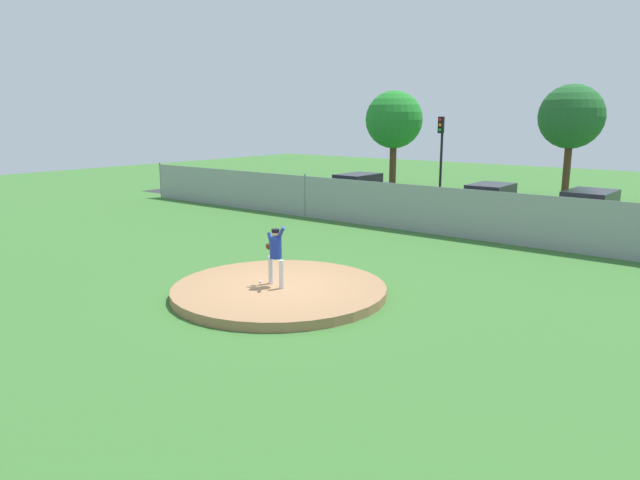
# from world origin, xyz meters

# --- Properties ---
(ground_plane) EXTENTS (80.00, 80.00, 0.00)m
(ground_plane) POSITION_xyz_m (0.00, 6.00, 0.00)
(ground_plane) COLOR #386B2D
(asphalt_strip) EXTENTS (44.00, 7.00, 0.01)m
(asphalt_strip) POSITION_xyz_m (0.00, 14.50, 0.00)
(asphalt_strip) COLOR #2B2B2D
(asphalt_strip) RESTS_ON ground_plane
(pitchers_mound) EXTENTS (5.77, 5.77, 0.25)m
(pitchers_mound) POSITION_xyz_m (0.00, 0.00, 0.12)
(pitchers_mound) COLOR #99704C
(pitchers_mound) RESTS_ON ground_plane
(pitcher_youth) EXTENTS (0.78, 0.32, 1.68)m
(pitcher_youth) POSITION_xyz_m (-0.07, -0.06, 1.21)
(pitcher_youth) COLOR silver
(pitcher_youth) RESTS_ON pitchers_mound
(baseball) EXTENTS (0.07, 0.07, 0.07)m
(baseball) POSITION_xyz_m (-0.61, -0.11, 0.28)
(baseball) COLOR white
(baseball) RESTS_ON pitchers_mound
(chainlink_fence) EXTENTS (37.04, 0.07, 2.06)m
(chainlink_fence) POSITION_xyz_m (0.00, 10.00, 0.98)
(chainlink_fence) COLOR gray
(chainlink_fence) RESTS_ON ground_plane
(parked_car_white) EXTENTS (2.01, 4.46, 1.77)m
(parked_car_white) POSITION_xyz_m (4.28, 14.09, 0.84)
(parked_car_white) COLOR silver
(parked_car_white) RESTS_ON ground_plane
(parked_car_slate) EXTENTS (1.87, 4.23, 1.68)m
(parked_car_slate) POSITION_xyz_m (-0.10, 14.55, 0.80)
(parked_car_slate) COLOR slate
(parked_car_slate) RESTS_ON ground_plane
(parked_car_navy) EXTENTS (1.94, 4.46, 1.68)m
(parked_car_navy) POSITION_xyz_m (-7.63, 14.75, 0.81)
(parked_car_navy) COLOR #161E4C
(parked_car_navy) RESTS_ON ground_plane
(traffic_light_near) EXTENTS (0.28, 0.46, 4.70)m
(traffic_light_near) POSITION_xyz_m (-4.79, 18.70, 3.22)
(traffic_light_near) COLOR black
(traffic_light_near) RESTS_ON ground_plane
(tree_slender_far) EXTENTS (3.77, 3.77, 6.38)m
(tree_slender_far) POSITION_xyz_m (-10.29, 22.74, 4.46)
(tree_slender_far) COLOR #4C331E
(tree_slender_far) RESTS_ON ground_plane
(tree_tall_centre) EXTENTS (3.60, 3.60, 6.50)m
(tree_tall_centre) POSITION_xyz_m (0.59, 23.87, 4.67)
(tree_tall_centre) COLOR #4C331E
(tree_tall_centre) RESTS_ON ground_plane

